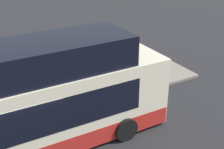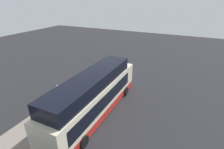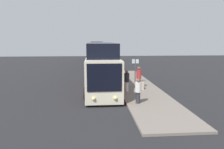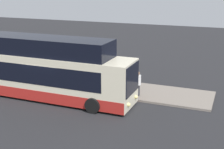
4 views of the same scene
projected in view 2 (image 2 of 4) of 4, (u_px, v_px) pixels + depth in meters
ground at (100, 110)px, 16.49m from camera, size 80.00×80.00×0.00m
platform at (72, 101)px, 17.79m from camera, size 20.00×3.50×0.14m
bus_lead at (95, 97)px, 15.27m from camera, size 12.41×2.78×4.02m
passenger_boarding at (74, 90)px, 17.82m from camera, size 0.61×0.44×1.84m
passenger_waiting at (104, 75)px, 21.31m from camera, size 0.63×0.48×1.64m
passenger_with_bags at (92, 87)px, 18.44m from camera, size 0.57×0.57×1.76m
suitcase at (76, 92)px, 18.65m from camera, size 0.46×0.21×0.84m
sign_post at (60, 94)px, 16.05m from camera, size 0.10×0.64×2.38m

